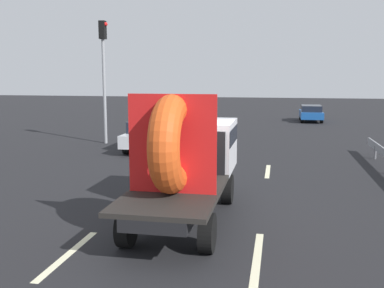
% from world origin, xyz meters
% --- Properties ---
extents(ground_plane, '(120.00, 120.00, 0.00)m').
position_xyz_m(ground_plane, '(0.00, 0.00, 0.00)').
color(ground_plane, black).
extents(flatbed_truck, '(2.02, 5.68, 3.15)m').
position_xyz_m(flatbed_truck, '(0.05, -0.32, 1.56)').
color(flatbed_truck, black).
rests_on(flatbed_truck, ground_plane).
extents(distant_sedan, '(1.87, 4.37, 1.43)m').
position_xyz_m(distant_sedan, '(-3.65, 9.12, 0.77)').
color(distant_sedan, black).
rests_on(distant_sedan, ground_plane).
extents(traffic_light, '(0.42, 0.36, 6.23)m').
position_xyz_m(traffic_light, '(-6.59, 10.61, 4.03)').
color(traffic_light, gray).
rests_on(traffic_light, ground_plane).
extents(lane_dash_left_near, '(0.16, 2.55, 0.01)m').
position_xyz_m(lane_dash_left_near, '(-1.80, -3.38, 0.00)').
color(lane_dash_left_near, beige).
rests_on(lane_dash_left_near, ground_plane).
extents(lane_dash_left_far, '(0.16, 2.69, 0.01)m').
position_xyz_m(lane_dash_left_far, '(-1.80, 5.49, 0.00)').
color(lane_dash_left_far, beige).
rests_on(lane_dash_left_far, ground_plane).
extents(lane_dash_right_near, '(0.16, 2.98, 0.01)m').
position_xyz_m(lane_dash_right_near, '(1.91, -2.98, 0.00)').
color(lane_dash_right_near, beige).
rests_on(lane_dash_right_near, ground_plane).
extents(lane_dash_right_far, '(0.16, 2.32, 0.01)m').
position_xyz_m(lane_dash_right_far, '(1.91, 5.23, 0.00)').
color(lane_dash_right_far, beige).
rests_on(lane_dash_right_far, ground_plane).
extents(oncoming_car, '(1.63, 3.79, 1.24)m').
position_xyz_m(oncoming_car, '(4.68, 24.06, 0.66)').
color(oncoming_car, black).
rests_on(oncoming_car, ground_plane).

